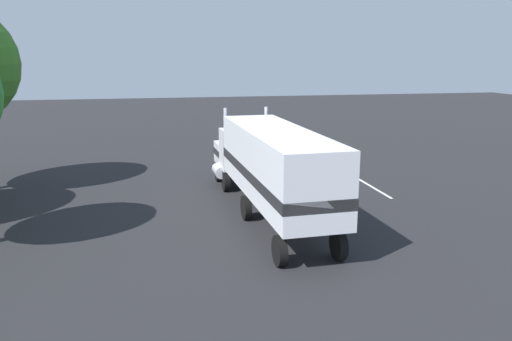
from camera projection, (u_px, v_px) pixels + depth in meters
The scene contains 5 objects.
ground_plane at pixel (247, 182), 29.27m from camera, with size 120.00×120.00×0.00m, color #232326.
lane_stripe_near at pixel (314, 187), 28.22m from camera, with size 4.40×0.16×0.01m, color silver.
lane_stripe_mid at pixel (374, 188), 28.00m from camera, with size 4.40×0.16×0.01m, color silver.
semi_truck at pixel (269, 162), 22.49m from camera, with size 14.26×3.44×4.50m.
person_bystander at pixel (322, 202), 22.22m from camera, with size 0.35×0.47×1.63m.
Camera 1 is at (-27.90, 5.20, 7.21)m, focal length 35.55 mm.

